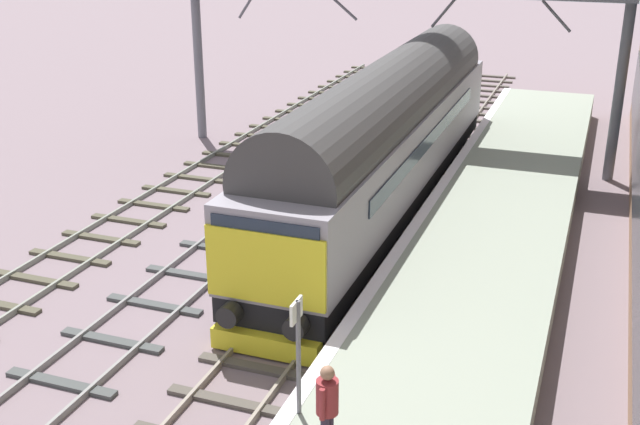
# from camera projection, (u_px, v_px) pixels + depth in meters

# --- Properties ---
(ground_plane) EXTENTS (140.00, 140.00, 0.00)m
(ground_plane) POSITION_uv_depth(u_px,v_px,m) (300.00, 314.00, 18.56)
(ground_plane) COLOR slate
(ground_plane) RESTS_ON ground
(track_main) EXTENTS (2.50, 60.00, 0.15)m
(track_main) POSITION_uv_depth(u_px,v_px,m) (300.00, 312.00, 18.54)
(track_main) COLOR gray
(track_main) RESTS_ON ground
(track_adjacent_west) EXTENTS (2.50, 60.00, 0.15)m
(track_adjacent_west) POSITION_uv_depth(u_px,v_px,m) (173.00, 289.00, 19.63)
(track_adjacent_west) COLOR slate
(track_adjacent_west) RESTS_ON ground
(track_adjacent_far_west) EXTENTS (2.50, 60.00, 0.15)m
(track_adjacent_far_west) POSITION_uv_depth(u_px,v_px,m) (53.00, 268.00, 20.79)
(track_adjacent_far_west) COLOR gray
(track_adjacent_far_west) RESTS_ON ground
(station_platform) EXTENTS (4.00, 44.00, 1.01)m
(station_platform) POSITION_uv_depth(u_px,v_px,m) (454.00, 321.00, 17.22)
(station_platform) COLOR gray
(station_platform) RESTS_ON ground
(diesel_locomotive) EXTENTS (2.74, 18.69, 4.68)m
(diesel_locomotive) POSITION_uv_depth(u_px,v_px,m) (387.00, 134.00, 23.98)
(diesel_locomotive) COLOR black
(diesel_locomotive) RESTS_ON ground
(platform_number_sign) EXTENTS (0.10, 0.44, 2.09)m
(platform_number_sign) POSITION_uv_depth(u_px,v_px,m) (298.00, 340.00, 12.76)
(platform_number_sign) COLOR slate
(platform_number_sign) RESTS_ON station_platform
(waiting_passenger) EXTENTS (0.35, 0.51, 1.64)m
(waiting_passenger) POSITION_uv_depth(u_px,v_px,m) (327.00, 405.00, 11.78)
(waiting_passenger) COLOR #2E2434
(waiting_passenger) RESTS_ON station_platform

